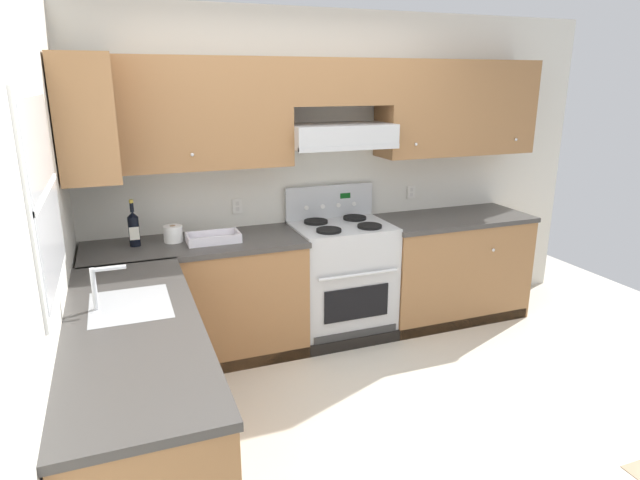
{
  "coord_description": "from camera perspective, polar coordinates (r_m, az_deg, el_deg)",
  "views": [
    {
      "loc": [
        -1.25,
        -2.53,
        2.02
      ],
      "look_at": [
        -0.02,
        0.7,
        1.0
      ],
      "focal_mm": 30.39,
      "sensor_mm": 36.0,
      "label": 1
    }
  ],
  "objects": [
    {
      "name": "bowl",
      "position": [
        3.95,
        -11.16,
        0.11
      ],
      "size": [
        0.37,
        0.21,
        0.07
      ],
      "color": "silver",
      "rests_on": "counter_back_run"
    },
    {
      "name": "wall_left",
      "position": [
        2.86,
        -27.08,
        0.89
      ],
      "size": [
        0.47,
        4.0,
        2.55
      ],
      "color": "silver",
      "rests_on": "ground_plane"
    },
    {
      "name": "ground_plane",
      "position": [
        3.47,
        4.64,
        -19.22
      ],
      "size": [
        7.04,
        7.04,
        0.0
      ],
      "primitive_type": "plane",
      "color": "beige"
    },
    {
      "name": "wine_bottle",
      "position": [
        3.96,
        -19.02,
        1.22
      ],
      "size": [
        0.07,
        0.08,
        0.33
      ],
      "color": "black",
      "rests_on": "counter_back_run"
    },
    {
      "name": "wall_back",
      "position": [
        4.42,
        1.38,
        9.41
      ],
      "size": [
        4.68,
        0.57,
        2.55
      ],
      "color": "silver",
      "rests_on": "ground_plane"
    },
    {
      "name": "counter_back_run",
      "position": [
        4.34,
        0.46,
        -4.72
      ],
      "size": [
        3.6,
        0.65,
        0.91
      ],
      "color": "olive",
      "rests_on": "ground_plane"
    },
    {
      "name": "counter_left_run",
      "position": [
        2.97,
        -18.27,
        -16.16
      ],
      "size": [
        0.63,
        1.91,
        1.13
      ],
      "color": "olive",
      "rests_on": "ground_plane"
    },
    {
      "name": "paper_towel_roll",
      "position": [
        4.01,
        -15.21,
        0.65
      ],
      "size": [
        0.13,
        0.13,
        0.12
      ],
      "color": "white",
      "rests_on": "counter_back_run"
    },
    {
      "name": "stove",
      "position": [
        4.4,
        2.27,
        -4.08
      ],
      "size": [
        0.76,
        0.62,
        1.2
      ],
      "color": "#B7BABC",
      "rests_on": "ground_plane"
    }
  ]
}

